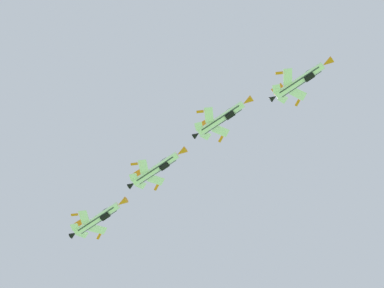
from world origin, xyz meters
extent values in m
cylinder|color=white|center=(31.65, 12.65, 141.96)|extent=(10.12, 9.22, 1.70)
cube|color=#383D47|center=(31.78, 12.79, 141.54)|extent=(8.54, 7.78, 0.95)
cone|color=orange|center=(37.01, 7.92, 141.96)|extent=(2.83, 2.76, 1.56)
cone|color=black|center=(26.60, 17.12, 141.96)|extent=(2.10, 2.08, 1.36)
ellipsoid|color=#192333|center=(33.46, 10.71, 142.55)|extent=(3.36, 3.21, 1.45)
cube|color=black|center=(33.49, 11.47, 141.23)|extent=(2.54, 2.47, 1.21)
cube|color=white|center=(31.97, 15.60, 142.95)|extent=(4.34, 3.15, 1.89)
cube|color=orange|center=(32.40, 17.78, 143.80)|extent=(1.13, 1.71, 0.45)
cube|color=white|center=(28.81, 12.03, 140.82)|extent=(2.76, 4.25, 1.89)
cube|color=orange|center=(26.71, 11.33, 139.97)|extent=(1.69, 0.96, 0.45)
cube|color=white|center=(28.75, 17.07, 142.58)|extent=(2.62, 2.45, 1.04)
cube|color=white|center=(26.91, 14.98, 141.34)|extent=(2.29, 2.52, 1.04)
cube|color=orange|center=(27.57, 15.28, 143.62)|extent=(2.77, 2.65, 2.46)
cylinder|color=white|center=(16.07, 23.76, 145.13)|extent=(10.12, 9.22, 1.70)
cube|color=#383D47|center=(16.19, 23.90, 144.70)|extent=(8.54, 7.79, 0.94)
cone|color=orange|center=(21.43, 19.03, 145.13)|extent=(2.83, 2.76, 1.56)
cone|color=black|center=(11.01, 28.23, 145.13)|extent=(2.10, 2.08, 1.36)
ellipsoid|color=#192333|center=(17.88, 21.82, 145.71)|extent=(3.36, 3.20, 1.45)
cube|color=black|center=(17.90, 22.57, 144.39)|extent=(2.54, 2.46, 1.21)
cube|color=white|center=(16.39, 26.72, 146.09)|extent=(4.35, 3.16, 1.86)
cube|color=orange|center=(16.83, 28.90, 146.93)|extent=(1.13, 1.71, 0.44)
cube|color=white|center=(13.22, 23.13, 144.01)|extent=(2.76, 4.27, 1.86)
cube|color=orange|center=(11.11, 22.42, 143.17)|extent=(1.69, 0.96, 0.44)
cube|color=white|center=(13.17, 28.18, 145.74)|extent=(2.62, 2.45, 1.02)
cube|color=white|center=(11.32, 26.09, 144.52)|extent=(2.30, 2.53, 1.02)
cube|color=orange|center=(11.99, 26.40, 146.79)|extent=(2.76, 2.64, 2.46)
cylinder|color=white|center=(2.81, 37.00, 143.67)|extent=(10.12, 9.22, 1.70)
cube|color=#383D47|center=(2.96, 37.17, 143.26)|extent=(8.52, 7.77, 1.04)
cone|color=orange|center=(8.17, 32.26, 143.67)|extent=(2.83, 2.76, 1.56)
cone|color=black|center=(-2.25, 41.47, 143.67)|extent=(2.10, 2.08, 1.36)
ellipsoid|color=#192333|center=(4.58, 35.02, 144.23)|extent=(3.39, 3.24, 1.49)
cube|color=black|center=(4.68, 35.86, 142.96)|extent=(2.55, 2.48, 1.26)
cube|color=white|center=(3.07, 39.88, 144.84)|extent=(4.21, 3.11, 2.18)
cube|color=orange|center=(3.45, 42.01, 145.84)|extent=(1.13, 1.71, 0.48)
cube|color=white|center=(0.03, 36.45, 142.35)|extent=(2.73, 4.12, 2.18)
cube|color=orange|center=(-2.03, 35.80, 141.35)|extent=(1.69, 0.96, 0.48)
cube|color=white|center=(-0.13, 41.38, 144.40)|extent=(2.56, 2.42, 1.19)
cube|color=white|center=(-1.90, 39.37, 142.94)|extent=(2.27, 2.46, 1.19)
cube|color=orange|center=(-1.36, 39.53, 145.26)|extent=(2.89, 2.78, 2.38)
cylinder|color=white|center=(-9.17, 50.05, 141.92)|extent=(10.12, 9.22, 1.70)
cube|color=#383D47|center=(-9.02, 50.22, 141.51)|extent=(8.52, 7.77, 1.03)
cone|color=orange|center=(-3.81, 45.32, 141.92)|extent=(2.83, 2.76, 1.56)
cone|color=black|center=(-14.22, 54.52, 141.92)|extent=(2.10, 2.08, 1.36)
ellipsoid|color=#192333|center=(-7.38, 48.08, 142.48)|extent=(3.38, 3.23, 1.49)
cube|color=black|center=(-7.30, 48.90, 141.20)|extent=(2.55, 2.48, 1.26)
cube|color=white|center=(-8.90, 52.95, 143.06)|extent=(4.24, 3.12, 2.13)
cube|color=orange|center=(-8.50, 55.08, 144.03)|extent=(1.13, 1.71, 0.47)
cube|color=white|center=(-11.96, 49.49, 140.63)|extent=(2.73, 4.15, 2.13)
cube|color=orange|center=(-14.02, 48.83, 139.65)|extent=(1.69, 0.96, 0.47)
cube|color=white|center=(-12.09, 54.44, 142.63)|extent=(2.57, 2.42, 1.16)
cube|color=white|center=(-13.88, 52.42, 141.21)|extent=(2.28, 2.47, 1.16)
cube|color=orange|center=(-13.32, 52.60, 143.52)|extent=(2.87, 2.76, 2.39)
camera|label=1|loc=(5.92, -3.67, 1.88)|focal=60.48mm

